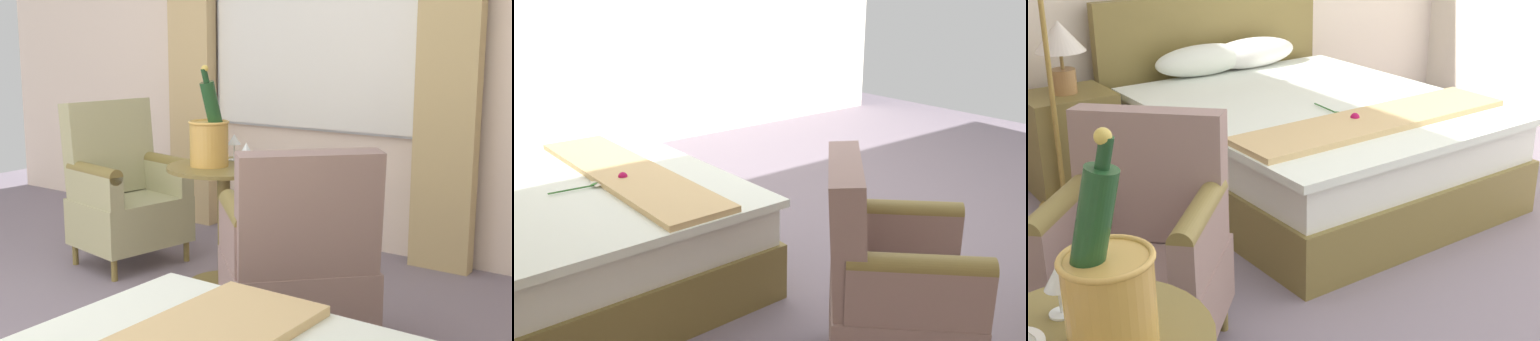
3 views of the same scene
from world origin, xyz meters
TOP-DOWN VIEW (x-y plane):
  - ground_plane at (0.00, 0.00)m, footprint 7.46×7.46m
  - armchair_by_window at (-1.09, 0.88)m, footprint 0.80×0.80m

SIDE VIEW (x-z plane):
  - ground_plane at x=0.00m, z-range 0.00..0.00m
  - armchair_by_window at x=-1.09m, z-range -0.04..0.87m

